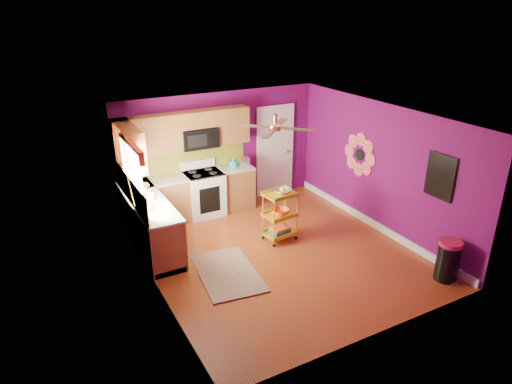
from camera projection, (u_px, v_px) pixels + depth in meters
ground at (279, 253)px, 8.25m from camera, size 5.00×5.00×0.00m
room_envelope at (282, 168)px, 7.64m from camera, size 4.54×5.04×2.52m
lower_cabinets at (173, 209)px, 8.97m from camera, size 2.81×2.31×0.94m
electric_range at (204, 193)px, 9.59m from camera, size 0.76×0.66×1.13m
upper_cabinetry at (167, 137)px, 8.78m from camera, size 2.80×2.30×1.26m
left_window at (132, 165)px, 7.47m from camera, size 0.08×1.35×1.08m
panel_door at (275, 152)px, 10.45m from camera, size 0.95×0.11×2.15m
right_wall_art at (393, 164)px, 8.40m from camera, size 0.04×2.74×1.04m
ceiling_fan at (275, 127)px, 7.53m from camera, size 1.01×1.01×0.26m
shag_rug at (227, 273)px, 7.63m from camera, size 1.11×1.62×0.02m
rolling_cart at (280, 213)px, 8.53m from camera, size 0.63×0.48×1.06m
trash_can at (448, 261)px, 7.35m from camera, size 0.47×0.47×0.70m
teal_kettle at (233, 164)px, 9.69m from camera, size 0.18×0.18×0.21m
toaster at (244, 162)px, 9.80m from camera, size 0.22×0.15×0.18m
soap_bottle_a at (150, 195)px, 8.07m from camera, size 0.10×0.10×0.21m
soap_bottle_b at (144, 189)px, 8.36m from camera, size 0.14×0.14×0.17m
counter_dish at (142, 187)px, 8.62m from camera, size 0.27×0.27×0.07m
counter_cup at (149, 207)px, 7.74m from camera, size 0.13×0.13×0.10m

